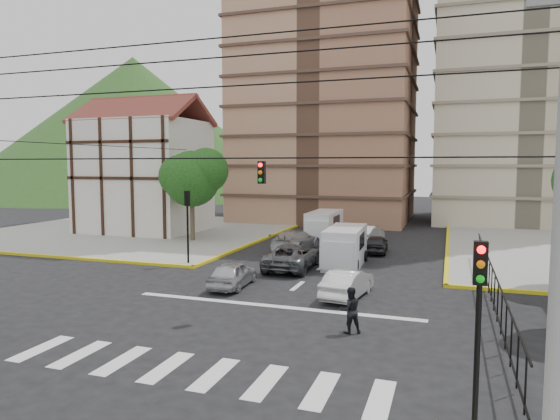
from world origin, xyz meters
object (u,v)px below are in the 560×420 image
at_px(car_silver_front_left, 233,274).
at_px(pedestrian_crosswalk, 350,310).
at_px(traffic_light_se, 479,310).
at_px(traffic_light_nw, 187,215).
at_px(van_left_lane, 323,226).
at_px(car_white_front_right, 347,283).
at_px(van_right_lane, 344,248).

height_order(car_silver_front_left, pedestrian_crosswalk, pedestrian_crosswalk).
height_order(traffic_light_se, traffic_light_nw, same).
height_order(traffic_light_nw, car_silver_front_left, traffic_light_nw).
xyz_separation_m(van_left_lane, car_silver_front_left, (-0.55, -16.58, -0.48)).
bearing_deg(car_white_front_right, van_right_lane, -70.07).
height_order(van_right_lane, van_left_lane, van_left_lane).
bearing_deg(car_silver_front_left, pedestrian_crosswalk, 141.25).
xyz_separation_m(van_left_lane, car_white_front_right, (5.27, -16.66, -0.47)).
bearing_deg(traffic_light_nw, van_right_lane, 17.60).
relative_size(van_left_lane, car_silver_front_left, 1.34).
xyz_separation_m(van_right_lane, pedestrian_crosswalk, (2.63, -11.78, -0.28)).
bearing_deg(van_left_lane, pedestrian_crosswalk, -73.35).
bearing_deg(car_silver_front_left, car_white_front_right, 175.90).
bearing_deg(car_white_front_right, traffic_light_nw, -14.05).
relative_size(traffic_light_nw, car_white_front_right, 1.10).
bearing_deg(van_left_lane, car_white_front_right, -72.19).
bearing_deg(car_silver_front_left, van_left_lane, -95.24).
distance_m(car_silver_front_left, car_white_front_right, 5.82).
bearing_deg(van_right_lane, car_white_front_right, -79.65).
distance_m(traffic_light_nw, car_silver_front_left, 6.72).
bearing_deg(van_right_lane, car_silver_front_left, -123.98).
bearing_deg(traffic_light_nw, car_silver_front_left, -40.21).
xyz_separation_m(car_white_front_right, pedestrian_crosswalk, (1.05, -4.80, 0.19)).
xyz_separation_m(traffic_light_nw, van_right_lane, (9.02, 2.86, -1.99)).
distance_m(van_right_lane, car_silver_front_left, 8.11).
height_order(traffic_light_se, car_white_front_right, traffic_light_se).
distance_m(van_left_lane, pedestrian_crosswalk, 22.38).
bearing_deg(van_right_lane, van_left_lane, 108.47).
relative_size(van_left_lane, car_white_front_right, 1.29).
bearing_deg(traffic_light_se, car_white_front_right, 113.52).
height_order(van_right_lane, car_white_front_right, van_right_lane).
bearing_deg(traffic_light_se, pedestrian_crosswalk, 120.62).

